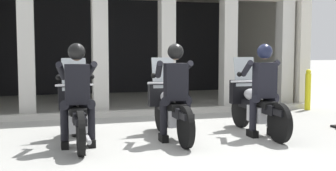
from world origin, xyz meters
name	(u,v)px	position (x,y,z in m)	size (l,w,h in m)	color
ground_plane	(134,112)	(0.00, 3.00, 0.00)	(80.00, 80.00, 0.00)	#999993
station_building	(116,29)	(-0.01, 5.50, 2.09)	(9.11, 5.27, 3.33)	black
kerb_strip	(139,113)	(-0.01, 2.40, 0.06)	(8.61, 0.24, 0.12)	#B7B5AD
motorcycle_left	(76,112)	(-1.56, -0.10, 0.50)	(0.62, 2.04, 1.35)	black
police_officer_left	(77,86)	(-1.56, -0.39, 0.94)	(0.63, 0.61, 1.58)	black
motorcycle_center	(170,108)	(0.00, -0.08, 0.50)	(0.62, 2.04, 1.35)	black
police_officer_center	(175,84)	(0.00, -0.36, 0.94)	(0.63, 0.61, 1.58)	black
motorcycle_right	(255,105)	(1.56, -0.15, 0.50)	(0.62, 2.04, 1.35)	black
police_officer_right	(264,82)	(1.56, -0.43, 0.94)	(0.63, 0.61, 1.58)	black
bollard_kerbside	(308,90)	(4.18, 2.09, 0.50)	(0.14, 0.14, 1.01)	yellow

